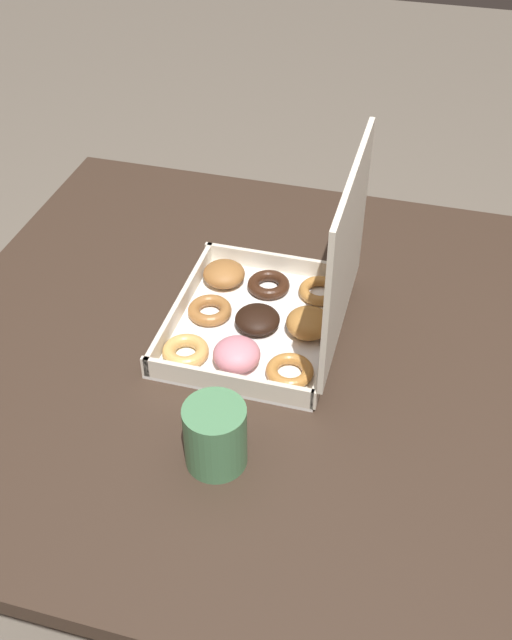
% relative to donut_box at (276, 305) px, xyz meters
% --- Properties ---
extents(ground_plane, '(8.00, 8.00, 0.00)m').
position_rel_donut_box_xyz_m(ground_plane, '(0.04, -0.04, -0.78)').
color(ground_plane, '#6B6054').
extents(dining_table, '(0.96, 0.98, 0.72)m').
position_rel_donut_box_xyz_m(dining_table, '(0.04, -0.04, -0.16)').
color(dining_table, '#38281E').
rests_on(dining_table, ground_plane).
extents(donut_box, '(0.30, 0.26, 0.30)m').
position_rel_donut_box_xyz_m(donut_box, '(0.00, 0.00, 0.00)').
color(donut_box, white).
rests_on(donut_box, dining_table).
extents(coffee_mug, '(0.08, 0.08, 0.10)m').
position_rel_donut_box_xyz_m(coffee_mug, '(0.27, -0.01, -0.01)').
color(coffee_mug, '#4C8456').
rests_on(coffee_mug, dining_table).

